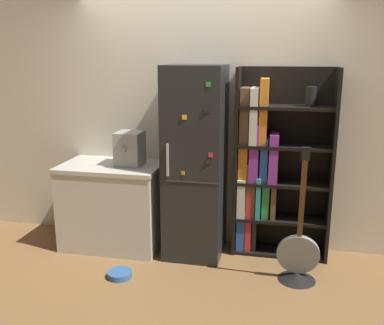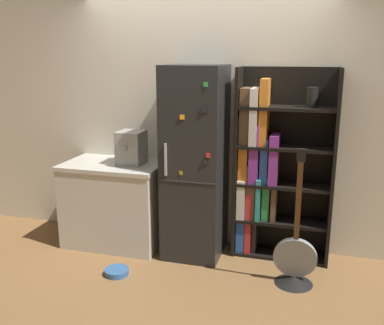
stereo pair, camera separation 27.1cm
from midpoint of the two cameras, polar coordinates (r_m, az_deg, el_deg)
ground_plane at (r=4.34m, az=-1.79°, el=-12.54°), size 16.00×16.00×0.00m
wall_back at (r=4.39m, az=-0.44°, el=5.63°), size 8.00×0.05×2.60m
refrigerator at (r=4.15m, az=-1.41°, el=-0.05°), size 0.55×0.63×1.87m
bookshelf at (r=4.23m, az=8.36°, el=-0.73°), size 0.93×0.33×1.84m
kitchen_counter at (r=4.56m, az=-12.15°, el=-5.57°), size 1.02×0.65×0.87m
espresso_machine at (r=4.34m, az=-10.08°, el=1.84°), size 0.25×0.33×0.34m
guitar at (r=3.95m, az=11.95°, el=-12.89°), size 0.37×0.34×1.24m
pet_bowl at (r=4.06m, az=-11.56°, el=-14.37°), size 0.22×0.22×0.05m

